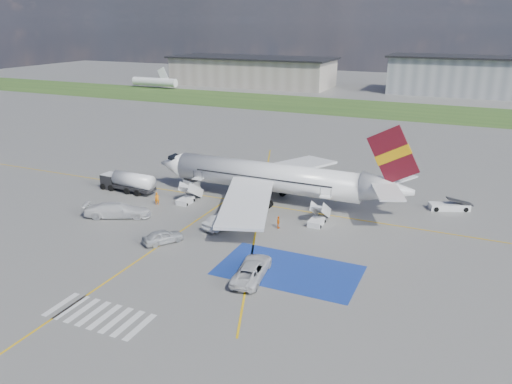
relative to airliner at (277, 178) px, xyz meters
The scene contains 22 objects.
ground 14.48m from the airliner, 96.14° to the right, with size 400.00×400.00×0.00m, color #60605E.
grass_strip 81.08m from the airliner, 91.06° to the left, with size 400.00×30.00×0.01m, color #2D4C1E.
taxiway_line_main 4.21m from the airliner, 126.97° to the right, with size 120.00×0.20×0.01m, color gold.
taxiway_line_cross 25.10m from the airliner, 105.17° to the right, with size 0.20×60.00×0.01m, color gold.
taxiway_line_diag 4.21m from the airliner, 126.97° to the right, with size 0.20×60.00×0.01m, color gold.
staging_box 20.19m from the airliner, 64.74° to the right, with size 14.00×8.00×0.01m, color navy.
crosswalk 32.35m from the airliner, 95.90° to the right, with size 9.00×4.00×0.01m.
terminal_west 129.04m from the airliner, 115.97° to the left, with size 60.00×22.00×10.00m, color gray.
terminal_centre 122.43m from the airliner, 81.31° to the left, with size 48.00×18.00×12.00m, color gray.
airliner is the anchor object (origin of this frame).
airstairs_fwd 12.52m from the airliner, 154.30° to the right, with size 1.90×5.20×3.60m.
airstairs_aft 9.59m from the airliner, 35.25° to the right, with size 1.90×5.20×3.60m.
fuel_tanker 21.82m from the airliner, 167.17° to the right, with size 8.72×2.86×2.93m.
gpu_cart 13.05m from the airliner, behind, with size 2.57×2.06×1.87m.
belt_loader 22.98m from the airliner, 16.23° to the left, with size 5.60×3.56×1.63m.
car_silver_a 19.00m from the airliner, 110.41° to the right, with size 1.83×4.55×1.55m, color #A9ACB0.
car_silver_b 11.74m from the airliner, 103.07° to the right, with size 1.75×5.01×1.65m, color #B3B6BB.
van_white_a 21.54m from the airliner, 74.54° to the right, with size 2.56×5.55×2.08m, color silver.
van_white_b 21.11m from the airliner, 140.42° to the right, with size 2.54×6.24×2.44m, color silver.
crew_fwd 16.34m from the airliner, 151.34° to the right, with size 0.64×0.42×1.75m, color orange.
crew_nose 13.67m from the airliner, behind, with size 0.85×0.66×1.74m, color orange.
crew_aft 9.64m from the airliner, 66.87° to the right, with size 0.89×0.37×1.52m, color orange.
Camera 1 is at (25.08, -45.75, 23.55)m, focal length 35.00 mm.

